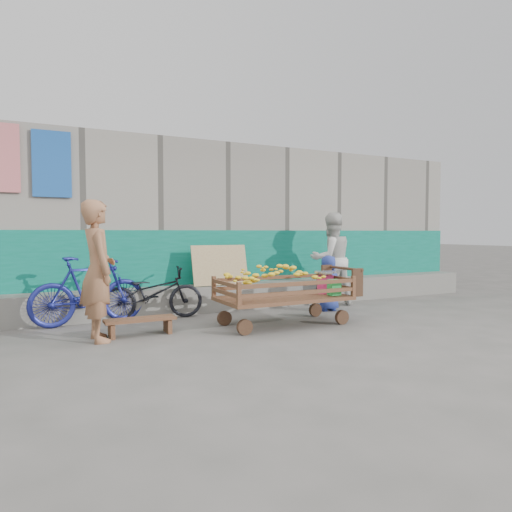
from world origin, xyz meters
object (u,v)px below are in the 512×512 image
bicycle_dark (153,293)px  bicycle_blue (89,291)px  bench (140,323)px  banana_cart (282,284)px  child (328,283)px  woman (331,259)px  vendor_man (98,271)px

bicycle_dark → bicycle_blue: size_ratio=0.93×
bench → bicycle_blue: bicycle_blue is taller
banana_cart → child: 1.52m
banana_cart → child: size_ratio=2.16×
woman → child: 0.74m
bicycle_blue → bench: bearing=-160.6°
vendor_man → bicycle_blue: 1.18m
bench → vendor_man: bearing=-172.6°
child → bicycle_blue: size_ratio=0.58×
banana_cart → woman: size_ratio=1.21×
bench → banana_cart: bearing=-7.5°
banana_cart → bench: (-2.00, 0.26, -0.43)m
banana_cart → bicycle_blue: bearing=152.6°
banana_cart → child: (1.34, 0.71, -0.12)m
child → woman: bearing=-124.0°
bench → vendor_man: (-0.53, -0.07, 0.72)m
bench → vendor_man: 0.89m
child → bicycle_dark: bearing=-6.2°
banana_cart → woman: bearing=34.4°
child → bicycle_blue: bearing=-2.9°
vendor_man → bicycle_dark: (0.96, 1.14, -0.48)m
bench → vendor_man: size_ratio=0.52×
bicycle_dark → bicycle_blue: bicycle_blue is taller
bench → bicycle_blue: size_ratio=0.55×
woman → bicycle_blue: (-4.26, 0.11, -0.36)m
bicycle_dark → bench: bearing=167.5°
bicycle_dark → vendor_man: bearing=149.3°
banana_cart → woman: woman is taller
woman → child: bearing=54.7°
bicycle_blue → bicycle_dark: bearing=-95.3°
vendor_man → child: size_ratio=1.83×
banana_cart → bicycle_dark: (-1.57, 1.33, -0.19)m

